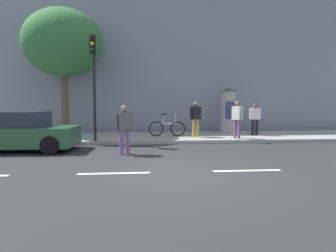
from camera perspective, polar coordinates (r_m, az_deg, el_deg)
name	(u,v)px	position (r m, az deg, el deg)	size (l,w,h in m)	color
ground_plane	(182,172)	(7.52, 2.72, -9.01)	(80.00, 80.00, 0.00)	#2B2B2D
sidewalk_curb	(163,137)	(14.38, -0.98, -2.19)	(36.00, 4.00, 0.15)	#9E9B93
lane_markings	(182,172)	(7.52, 2.72, -8.98)	(25.80, 0.16, 0.01)	silver
building_backdrop	(158,63)	(19.44, -2.02, 12.16)	(36.00, 5.00, 8.67)	gray
traffic_light	(94,71)	(12.73, -14.40, 10.46)	(0.24, 0.45, 4.40)	black
poster_column	(228,110)	(16.02, 11.70, 3.10)	(0.95, 0.95, 2.43)	#9E9B93
street_tree	(63,43)	(15.96, -19.86, 15.02)	(3.91, 3.91, 6.27)	brown
pedestrian_in_dark_shirt	(124,125)	(9.99, -8.62, 0.21)	(0.58, 0.53, 1.69)	#724C84
pedestrian_with_bag	(237,116)	(13.49, 13.42, 1.83)	(0.44, 0.56, 1.70)	#724C84
pedestrian_near_pole	(195,116)	(13.86, 5.40, 2.01)	(0.60, 0.51, 1.67)	#B78C33
pedestrian_tallest	(255,117)	(15.16, 16.71, 1.72)	(0.60, 0.26, 1.57)	black
bicycle_leaning	(167,128)	(14.05, -0.20, -0.45)	(1.76, 0.28, 1.09)	black
parked_car_silver	(17,132)	(12.02, -27.54, -1.05)	(4.18, 2.10, 1.45)	#2D5938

